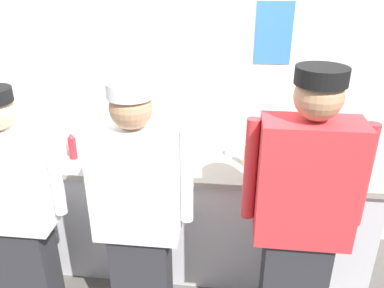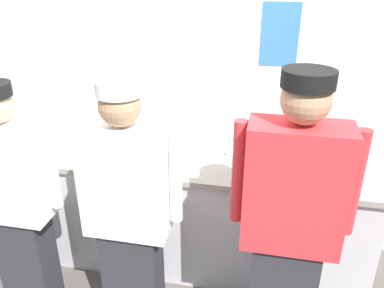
% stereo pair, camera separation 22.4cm
% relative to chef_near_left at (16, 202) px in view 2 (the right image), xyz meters
% --- Properties ---
extents(ground_plane, '(9.00, 9.00, 0.00)m').
position_rel_chef_near_left_xyz_m(ground_plane, '(0.82, 0.34, -0.85)').
color(ground_plane, '#514C47').
extents(wall_back, '(4.54, 0.11, 2.65)m').
position_rel_chef_near_left_xyz_m(wall_back, '(0.82, 1.16, 0.47)').
color(wall_back, silver).
rests_on(wall_back, ground).
extents(prep_counter, '(2.89, 0.67, 0.91)m').
position_rel_chef_near_left_xyz_m(prep_counter, '(0.82, 0.69, -0.40)').
color(prep_counter, silver).
rests_on(prep_counter, ground).
extents(chef_near_left, '(0.59, 0.24, 1.60)m').
position_rel_chef_near_left_xyz_m(chef_near_left, '(0.00, 0.00, 0.00)').
color(chef_near_left, '#2D2D33').
rests_on(chef_near_left, ground).
extents(chef_center, '(0.60, 0.24, 1.67)m').
position_rel_chef_near_left_xyz_m(chef_center, '(0.74, -0.03, 0.04)').
color(chef_center, '#2D2D33').
rests_on(chef_center, ground).
extents(chef_far_right, '(0.63, 0.24, 1.77)m').
position_rel_chef_near_left_xyz_m(chef_far_right, '(1.62, -0.03, 0.09)').
color(chef_far_right, '#2D2D33').
rests_on(chef_far_right, ground).
extents(plate_stack_front, '(0.24, 0.24, 0.10)m').
position_rel_chef_near_left_xyz_m(plate_stack_front, '(0.81, 0.64, 0.10)').
color(plate_stack_front, white).
rests_on(plate_stack_front, prep_counter).
extents(mixing_bowl_steel, '(0.33, 0.33, 0.11)m').
position_rel_chef_near_left_xyz_m(mixing_bowl_steel, '(-0.12, 0.68, 0.11)').
color(mixing_bowl_steel, '#B7BABF').
rests_on(mixing_bowl_steel, prep_counter).
extents(sheet_tray, '(0.42, 0.35, 0.02)m').
position_rel_chef_near_left_xyz_m(sheet_tray, '(1.85, 0.64, 0.06)').
color(sheet_tray, '#B7BABF').
rests_on(sheet_tray, prep_counter).
extents(squeeze_bottle_primary, '(0.06, 0.06, 0.19)m').
position_rel_chef_near_left_xyz_m(squeeze_bottle_primary, '(0.11, 0.60, 0.15)').
color(squeeze_bottle_primary, red).
rests_on(squeeze_bottle_primary, prep_counter).
extents(squeeze_bottle_secondary, '(0.05, 0.05, 0.19)m').
position_rel_chef_near_left_xyz_m(squeeze_bottle_secondary, '(1.35, 0.63, 0.14)').
color(squeeze_bottle_secondary, '#E5E066').
rests_on(squeeze_bottle_secondary, prep_counter).
extents(squeeze_bottle_spare, '(0.06, 0.06, 0.18)m').
position_rel_chef_near_left_xyz_m(squeeze_bottle_spare, '(1.44, 0.52, 0.14)').
color(squeeze_bottle_spare, orange).
rests_on(squeeze_bottle_spare, prep_counter).
extents(ramekin_green_sauce, '(0.08, 0.08, 0.04)m').
position_rel_chef_near_left_xyz_m(ramekin_green_sauce, '(1.23, 0.79, 0.08)').
color(ramekin_green_sauce, white).
rests_on(ramekin_green_sauce, prep_counter).
extents(ramekin_red_sauce, '(0.09, 0.09, 0.04)m').
position_rel_chef_near_left_xyz_m(ramekin_red_sauce, '(1.58, 0.72, 0.07)').
color(ramekin_red_sauce, white).
rests_on(ramekin_red_sauce, prep_counter).
extents(ramekin_yellow_sauce, '(0.09, 0.09, 0.05)m').
position_rel_chef_near_left_xyz_m(ramekin_yellow_sauce, '(0.58, 0.87, 0.08)').
color(ramekin_yellow_sauce, white).
rests_on(ramekin_yellow_sauce, prep_counter).
extents(ramekin_orange_sauce, '(0.10, 0.10, 0.04)m').
position_rel_chef_near_left_xyz_m(ramekin_orange_sauce, '(0.39, 0.88, 0.07)').
color(ramekin_orange_sauce, white).
rests_on(ramekin_orange_sauce, prep_counter).
extents(deli_cup, '(0.09, 0.09, 0.10)m').
position_rel_chef_near_left_xyz_m(deli_cup, '(0.12, 0.85, 0.10)').
color(deli_cup, white).
rests_on(deli_cup, prep_counter).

